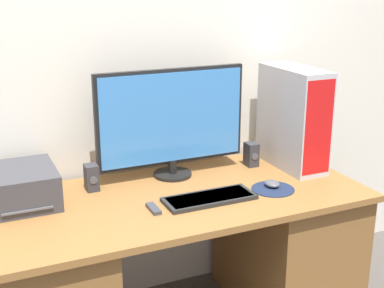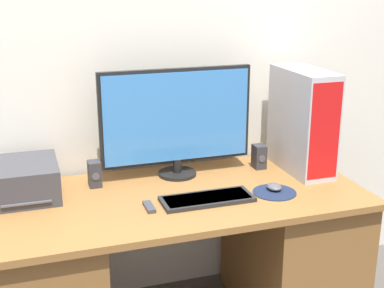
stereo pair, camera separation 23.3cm
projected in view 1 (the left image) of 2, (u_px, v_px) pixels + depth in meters
The scene contains 11 objects.
wall_back at pixel (140, 39), 2.56m from camera, with size 6.40×0.05×2.70m.
desk at pixel (177, 263), 2.47m from camera, with size 1.69×0.77×0.71m.
monitor at pixel (172, 120), 2.52m from camera, with size 0.74×0.19×0.52m.
keyboard at pixel (209, 198), 2.31m from camera, with size 0.40×0.16×0.02m.
mousepad at pixel (273, 189), 2.43m from camera, with size 0.20×0.20×0.00m.
mouse at pixel (272, 184), 2.45m from camera, with size 0.06×0.08×0.03m.
computer_tower at pixel (293, 118), 2.67m from camera, with size 0.17×0.42×0.50m.
printer at pixel (21, 187), 2.26m from camera, with size 0.29×0.34×0.15m.
speaker_left at pixel (92, 178), 2.41m from camera, with size 0.06×0.07×0.12m.
speaker_right at pixel (251, 154), 2.72m from camera, with size 0.06×0.07×0.12m.
remote_control at pixel (154, 209), 2.21m from camera, with size 0.03×0.11×0.02m.
Camera 1 is at (-0.83, -1.65, 1.64)m, focal length 50.00 mm.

